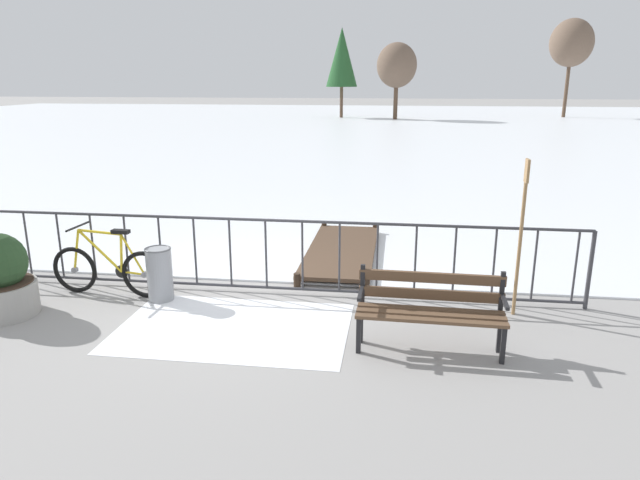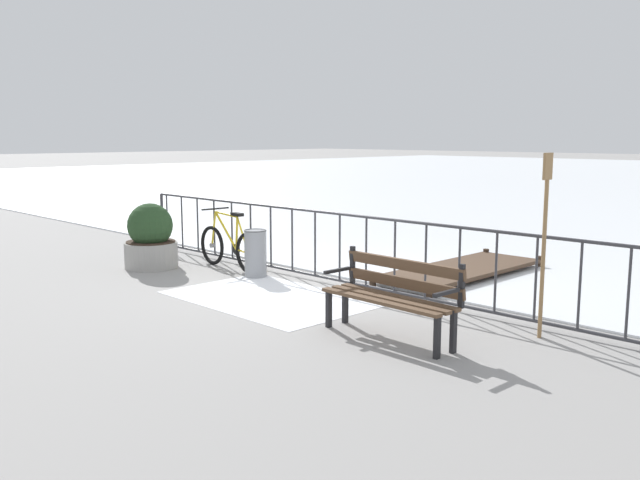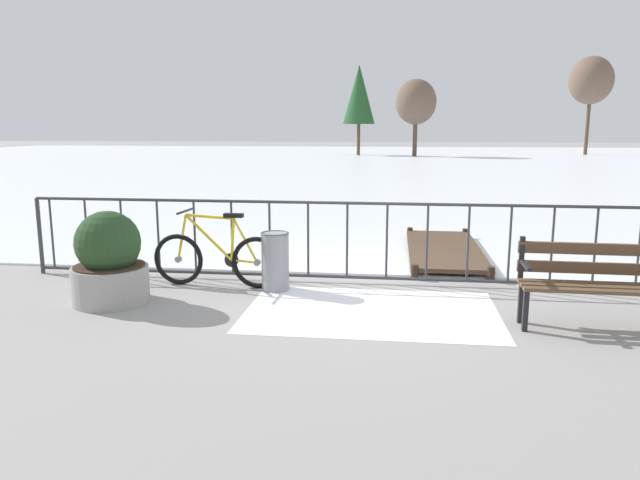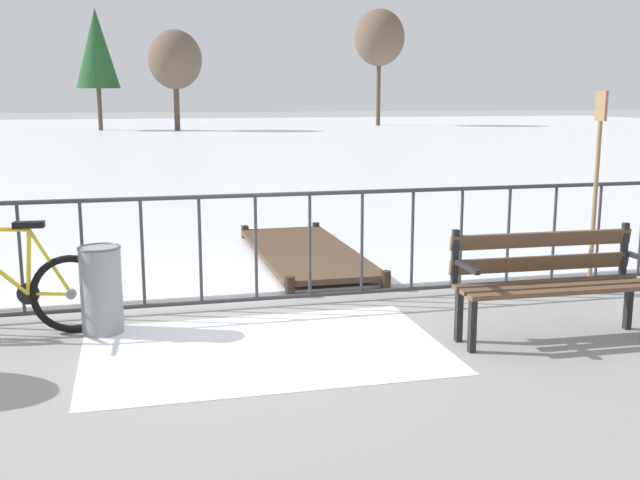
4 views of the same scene
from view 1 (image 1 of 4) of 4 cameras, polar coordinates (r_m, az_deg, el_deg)
The scene contains 12 objects.
ground_plane at distance 8.16m, azimuth -7.03°, elevation -5.14°, with size 160.00×160.00×0.00m, color gray.
frozen_pond at distance 35.93m, azimuth 4.68°, elevation 11.16°, with size 80.00×56.00×0.03m, color white.
snow_patch at distance 7.07m, azimuth -8.58°, elevation -8.59°, with size 2.76×1.82×0.01m, color white.
railing_fence at distance 7.98m, azimuth -7.17°, elevation -1.38°, with size 9.06×0.06×1.07m.
bicycle_near_railing at distance 8.39m, azimuth -20.24°, elevation -2.77°, with size 1.71×0.52×0.97m.
park_bench at distance 6.41m, azimuth 10.94°, elevation -6.40°, with size 1.61×0.52×0.89m.
trash_bin at distance 8.00m, azimuth -15.67°, elevation -3.25°, with size 0.35×0.35×0.73m.
oar_upright at distance 7.42m, azimuth 19.41°, elevation 1.14°, with size 0.04×0.16×1.98m.
wooden_dock at distance 9.62m, azimuth 2.18°, elevation -1.01°, with size 1.10×3.11×0.20m.
tree_far_west at distance 42.63m, azimuth 7.65°, elevation 16.83°, with size 2.82×2.82×5.32m.
tree_west_mid at distance 48.26m, azimuth 23.75°, elevation 17.49°, with size 3.13×3.13×7.12m.
tree_centre at distance 44.12m, azimuth 2.19°, elevation 17.69°, with size 2.32×2.32×6.47m.
Camera 1 is at (2.02, -7.36, 2.90)m, focal length 32.17 mm.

